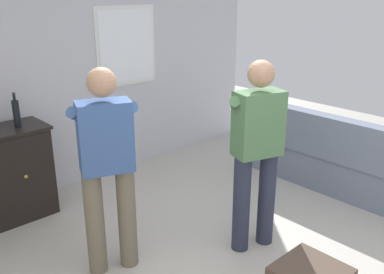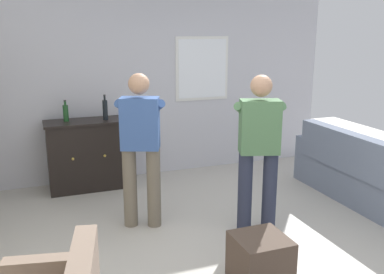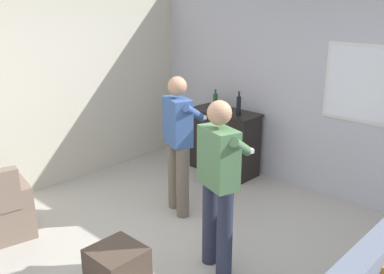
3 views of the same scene
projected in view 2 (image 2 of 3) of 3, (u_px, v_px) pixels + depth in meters
The scene contains 9 objects.
ground at pixel (242, 251), 4.19m from camera, with size 10.40×10.40×0.00m, color #B2ADA3.
wall_back_with_window at pixel (163, 79), 6.27m from camera, with size 5.20×0.15×2.80m.
couch at pixel (368, 181), 5.16m from camera, with size 0.57×2.45×0.90m.
sideboard_cabinet at pixel (87, 155), 5.76m from camera, with size 1.05×0.49×0.94m.
bottle_wine_green at pixel (66, 113), 5.59m from camera, with size 0.07×0.07×0.28m.
bottle_liquor_amber at pixel (105, 109), 5.67m from camera, with size 0.07×0.07×0.34m.
ottoman at pixel (260, 260), 3.63m from camera, with size 0.44×0.44×0.42m, color #47382D.
person_standing_left at pixel (141, 143), 4.54m from camera, with size 0.52×0.52×1.68m.
person_standing_right at pixel (259, 147), 4.39m from camera, with size 0.53×0.52×1.68m.
Camera 2 is at (-1.79, -3.38, 2.10)m, focal length 40.00 mm.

